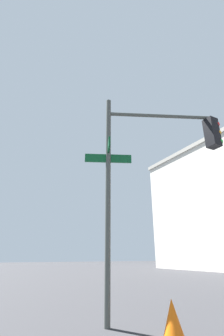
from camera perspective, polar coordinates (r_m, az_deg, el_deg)
name	(u,v)px	position (r m, az deg, el deg)	size (l,w,h in m)	color
traffic_signal_near	(161,154)	(5.73, 12.00, 3.31)	(1.68, 3.18, 5.05)	#474C47
traffic_cone	(173,319)	(4.60, 14.77, -32.33)	(0.36, 0.36, 0.58)	orange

